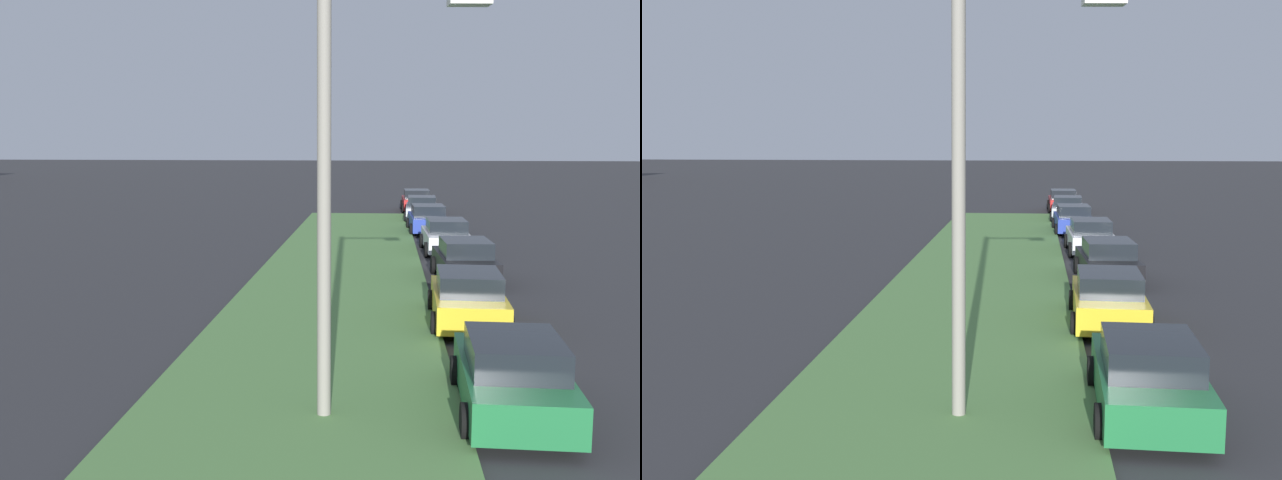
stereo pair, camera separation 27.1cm
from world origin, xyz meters
TOP-DOWN VIEW (x-y plane):
  - grass_median at (10.00, 7.31)m, footprint 60.00×6.00m
  - parked_car_green at (5.35, 3.45)m, footprint 4.35×2.11m
  - parked_car_yellow at (11.90, 3.53)m, footprint 4.35×2.12m
  - parked_car_black at (18.12, 2.95)m, footprint 4.38×2.17m
  - parked_car_white at (24.58, 3.08)m, footprint 4.34×2.10m
  - parked_car_blue at (31.30, 3.47)m, footprint 4.35×2.11m
  - parked_car_silver at (37.03, 3.50)m, footprint 4.37×2.15m
  - parked_car_red at (42.74, 3.56)m, footprint 4.32×2.05m
  - streetlight at (4.81, 6.46)m, footprint 0.59×2.87m

SIDE VIEW (x-z plane):
  - grass_median at x=10.00m, z-range 0.00..0.12m
  - parked_car_green at x=5.35m, z-range -0.02..1.45m
  - parked_car_yellow at x=11.90m, z-range -0.02..1.45m
  - parked_car_black at x=18.12m, z-range -0.02..1.45m
  - parked_car_white at x=24.58m, z-range -0.02..1.45m
  - parked_car_blue at x=31.30m, z-range -0.02..1.45m
  - parked_car_silver at x=37.03m, z-range -0.02..1.45m
  - parked_car_red at x=42.74m, z-range -0.02..1.45m
  - streetlight at x=4.81m, z-range 0.64..8.14m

